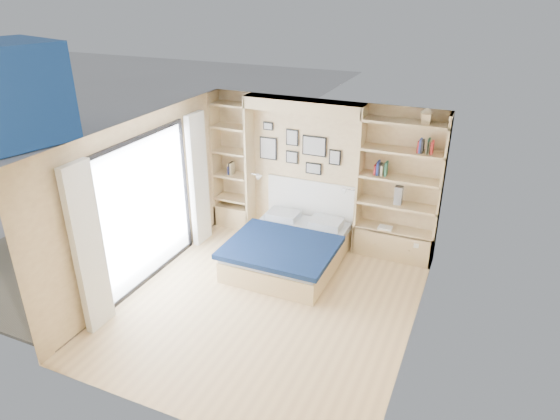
% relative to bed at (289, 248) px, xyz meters
% --- Properties ---
extents(ground, '(4.50, 4.50, 0.00)m').
position_rel_bed_xyz_m(ground, '(0.16, -1.19, -0.27)').
color(ground, '#E0BC84').
rests_on(ground, ground).
extents(room_shell, '(4.50, 4.50, 4.50)m').
position_rel_bed_xyz_m(room_shell, '(-0.22, 0.33, 0.81)').
color(room_shell, '#D3B885').
rests_on(room_shell, ground).
extents(bed, '(1.67, 2.08, 1.07)m').
position_rel_bed_xyz_m(bed, '(0.00, 0.00, 0.00)').
color(bed, '#D8BA86').
rests_on(bed, ground).
extents(photo_gallery, '(1.48, 0.02, 0.82)m').
position_rel_bed_xyz_m(photo_gallery, '(-0.29, 1.03, 1.33)').
color(photo_gallery, black).
rests_on(photo_gallery, ground).
extents(reading_lamps, '(1.92, 0.12, 0.15)m').
position_rel_bed_xyz_m(reading_lamps, '(-0.14, 0.81, 0.83)').
color(reading_lamps, silver).
rests_on(reading_lamps, ground).
extents(shelf_decor, '(3.50, 0.23, 2.03)m').
position_rel_bed_xyz_m(shelf_decor, '(1.24, 0.88, 1.42)').
color(shelf_decor, '#A51E1E').
rests_on(shelf_decor, ground).
extents(deck, '(3.20, 4.00, 0.05)m').
position_rel_bed_xyz_m(deck, '(-3.44, -1.19, -0.27)').
color(deck, brown).
rests_on(deck, ground).
extents(deck_chair, '(0.59, 0.84, 0.77)m').
position_rel_bed_xyz_m(deck_chair, '(-3.65, -0.73, 0.10)').
color(deck_chair, tan).
rests_on(deck_chair, ground).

